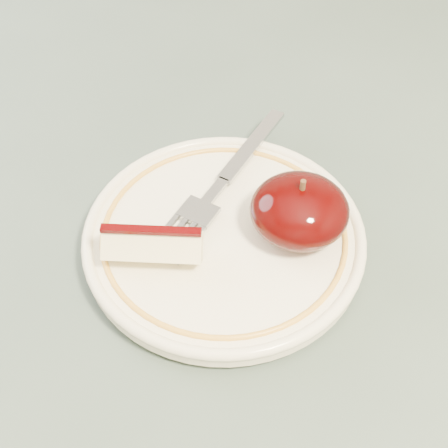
# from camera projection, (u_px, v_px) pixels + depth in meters

# --- Properties ---
(table) EXTENTS (0.90, 0.90, 0.75)m
(table) POSITION_uv_depth(u_px,v_px,m) (187.00, 319.00, 0.54)
(table) COLOR brown
(table) RESTS_ON ground
(plate) EXTENTS (0.21, 0.21, 0.02)m
(plate) POSITION_uv_depth(u_px,v_px,m) (224.00, 236.00, 0.47)
(plate) COLOR #EEE6C8
(plate) RESTS_ON table
(apple_half) EXTENTS (0.07, 0.07, 0.05)m
(apple_half) POSITION_uv_depth(u_px,v_px,m) (299.00, 210.00, 0.45)
(apple_half) COLOR black
(apple_half) RESTS_ON plate
(apple_wedge) EXTENTS (0.07, 0.03, 0.03)m
(apple_wedge) POSITION_uv_depth(u_px,v_px,m) (153.00, 245.00, 0.44)
(apple_wedge) COLOR #F4E8B3
(apple_wedge) RESTS_ON plate
(fork) EXTENTS (0.09, 0.18, 0.00)m
(fork) POSITION_uv_depth(u_px,v_px,m) (223.00, 182.00, 0.49)
(fork) COLOR #96999E
(fork) RESTS_ON plate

